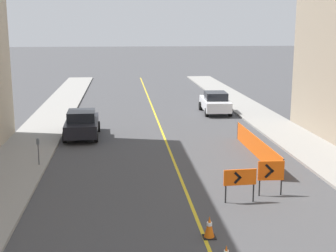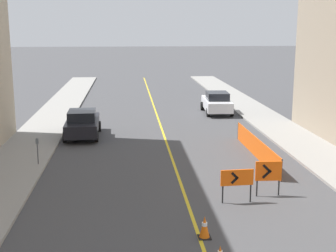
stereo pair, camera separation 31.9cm
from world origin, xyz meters
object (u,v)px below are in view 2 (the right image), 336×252
Objects in this scene: arrow_barricade_primary at (237,179)px; parking_meter_near_curb at (37,146)px; parked_car_curb_near at (83,123)px; parked_car_curb_mid at (217,102)px; traffic_cone_farthest at (205,227)px; arrow_barricade_secondary at (268,172)px.

arrow_barricade_primary is 1.02× the size of parking_meter_near_curb.
arrow_barricade_primary is at bearing -60.82° from parked_car_curb_near.
parked_car_curb_mid is (2.68, 17.80, -0.11)m from arrow_barricade_primary.
arrow_barricade_secondary is at bearing 48.32° from traffic_cone_farthest.
parked_car_curb_near reaches higher than arrow_barricade_primary.
traffic_cone_farthest is 21.02m from parked_car_curb_mid.
parked_car_curb_near is at bearing 109.54° from traffic_cone_farthest.
traffic_cone_farthest is 3.26m from arrow_barricade_primary.
arrow_barricade_secondary reaches higher than parking_meter_near_curb.
parked_car_curb_near is (-7.85, 10.39, -0.13)m from arrow_barricade_secondary.
parking_meter_near_curb reaches higher than arrow_barricade_primary.
parked_car_curb_mid is (1.34, 17.22, -0.13)m from arrow_barricade_secondary.
arrow_barricade_secondary is 1.10× the size of parking_meter_near_curb.
arrow_barricade_primary is 18.00m from parked_car_curb_mid.
arrow_barricade_secondary is (1.34, 0.58, 0.03)m from arrow_barricade_primary.
parking_meter_near_curb is (-9.37, 4.62, 0.07)m from arrow_barricade_secondary.
parked_car_curb_near and parked_car_curb_mid have the same top height.
parked_car_curb_mid reaches higher than traffic_cone_farthest.
arrow_barricade_secondary is 10.44m from parking_meter_near_curb.
arrow_barricade_primary is at bearing 59.35° from traffic_cone_farthest.
parked_car_curb_near is at bearing 129.10° from arrow_barricade_secondary.
parked_car_curb_mid is at bearing 78.23° from arrow_barricade_primary.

